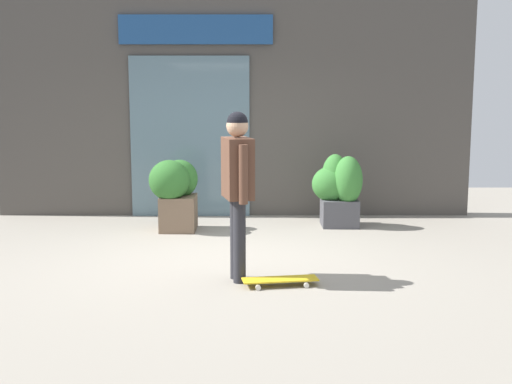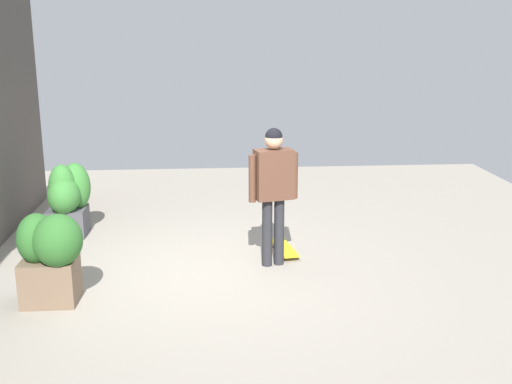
{
  "view_description": "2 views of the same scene",
  "coord_description": "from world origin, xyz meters",
  "px_view_note": "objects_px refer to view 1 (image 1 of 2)",
  "views": [
    {
      "loc": [
        0.36,
        -7.44,
        1.92
      ],
      "look_at": [
        0.39,
        -0.69,
        0.91
      ],
      "focal_mm": 45.15,
      "sensor_mm": 36.0,
      "label": 1
    },
    {
      "loc": [
        -7.33,
        -0.09,
        2.92
      ],
      "look_at": [
        0.39,
        -0.69,
        0.91
      ],
      "focal_mm": 44.02,
      "sensor_mm": 36.0,
      "label": 2
    }
  ],
  "objects_px": {
    "skateboarder": "(235,177)",
    "planter_box_right": "(173,191)",
    "skateboard": "(277,280)",
    "planter_box_left": "(336,188)"
  },
  "relations": [
    {
      "from": "skateboarder",
      "to": "planter_box_right",
      "type": "height_order",
      "value": "skateboarder"
    },
    {
      "from": "planter_box_right",
      "to": "skateboard",
      "type": "bearing_deg",
      "value": -62.85
    },
    {
      "from": "skateboard",
      "to": "planter_box_right",
      "type": "distance_m",
      "value": 3.11
    },
    {
      "from": "skateboarder",
      "to": "skateboard",
      "type": "distance_m",
      "value": 1.14
    },
    {
      "from": "skateboarder",
      "to": "skateboard",
      "type": "height_order",
      "value": "skateboarder"
    },
    {
      "from": "skateboarder",
      "to": "planter_box_left",
      "type": "relative_size",
      "value": 1.65
    },
    {
      "from": "planter_box_left",
      "to": "planter_box_right",
      "type": "distance_m",
      "value": 2.39
    },
    {
      "from": "skateboarder",
      "to": "planter_box_left",
      "type": "height_order",
      "value": "skateboarder"
    },
    {
      "from": "skateboarder",
      "to": "skateboard",
      "type": "bearing_deg",
      "value": -38.14
    },
    {
      "from": "skateboarder",
      "to": "planter_box_right",
      "type": "xyz_separation_m",
      "value": [
        -0.97,
        2.53,
        -0.52
      ]
    }
  ]
}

